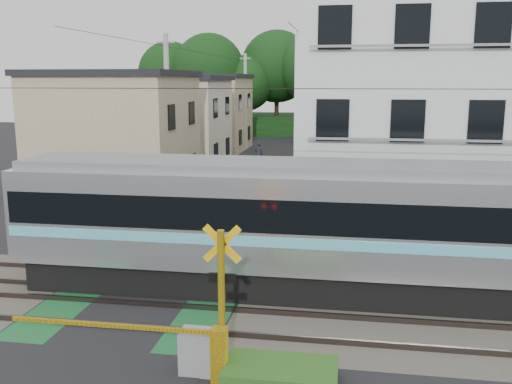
% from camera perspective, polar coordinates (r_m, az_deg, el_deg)
% --- Properties ---
extents(ground, '(120.00, 120.00, 0.00)m').
position_cam_1_polar(ground, '(16.00, -11.18, -10.42)').
color(ground, black).
extents(track_bed, '(120.00, 120.00, 0.14)m').
position_cam_1_polar(track_bed, '(15.99, -11.19, -10.30)').
color(track_bed, '#47423A').
rests_on(track_bed, ground).
extents(crossing_signal_near, '(4.74, 0.65, 3.09)m').
position_cam_1_polar(crossing_signal_near, '(11.79, -5.50, -14.61)').
color(crossing_signal_near, yellow).
rests_on(crossing_signal_near, ground).
extents(crossing_signal_far, '(4.74, 0.65, 3.09)m').
position_cam_1_polar(crossing_signal_far, '(19.94, -14.60, -4.08)').
color(crossing_signal_far, yellow).
rests_on(crossing_signal_far, ground).
extents(apartment_block, '(10.20, 8.36, 9.30)m').
position_cam_1_polar(apartment_block, '(23.63, 17.07, 7.82)').
color(apartment_block, white).
rests_on(apartment_block, ground).
extents(houses_row, '(22.07, 31.35, 6.80)m').
position_cam_1_polar(houses_row, '(40.23, 2.00, 7.46)').
color(houses_row, tan).
rests_on(houses_row, ground).
extents(tree_hill, '(40.00, 12.62, 11.19)m').
position_cam_1_polar(tree_hill, '(62.31, 4.55, 10.88)').
color(tree_hill, '#123511').
rests_on(tree_hill, ground).
extents(catenary, '(60.00, 5.04, 7.00)m').
position_cam_1_polar(catenary, '(14.11, 11.76, 2.23)').
color(catenary, '#2D2D33').
rests_on(catenary, ground).
extents(utility_poles, '(7.90, 42.00, 8.00)m').
position_cam_1_polar(utility_poles, '(37.51, -0.56, 8.48)').
color(utility_poles, '#A5A5A0').
rests_on(utility_poles, ground).
extents(pedestrian, '(0.72, 0.60, 1.70)m').
position_cam_1_polar(pedestrian, '(39.13, 0.26, 3.84)').
color(pedestrian, '#24272D').
rests_on(pedestrian, ground).
extents(weed_patches, '(10.25, 8.80, 0.40)m').
position_cam_1_polar(weed_patches, '(15.35, -5.07, -10.45)').
color(weed_patches, '#2D5E1E').
rests_on(weed_patches, ground).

